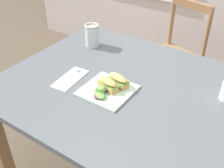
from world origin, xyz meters
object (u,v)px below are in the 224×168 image
at_px(chair_wooden_far, 175,56).
at_px(fork_on_napkin, 72,76).
at_px(dining_table, 130,104).
at_px(sandwich_half_back, 118,80).
at_px(mason_jar_iced_tea, 92,36).
at_px(plate_lunch, 107,90).
at_px(sandwich_half_front, 108,84).

xyz_separation_m(chair_wooden_far, fork_on_napkin, (-0.17, -1.04, 0.30)).
xyz_separation_m(dining_table, sandwich_half_back, (-0.06, -0.03, 0.15)).
bearing_deg(mason_jar_iced_tea, plate_lunch, -44.18).
relative_size(plate_lunch, mason_jar_iced_tea, 1.70).
bearing_deg(chair_wooden_far, dining_table, -82.02).
height_order(dining_table, sandwich_half_back, sandwich_half_back).
bearing_deg(sandwich_half_front, sandwich_half_back, 65.49).
bearing_deg(mason_jar_iced_tea, chair_wooden_far, 65.49).
bearing_deg(mason_jar_iced_tea, dining_table, -30.38).
distance_m(chair_wooden_far, mason_jar_iced_tea, 0.83).
xyz_separation_m(dining_table, sandwich_half_front, (-0.08, -0.08, 0.15)).
bearing_deg(sandwich_half_front, plate_lunch, -65.74).
relative_size(chair_wooden_far, sandwich_half_front, 6.99).
xyz_separation_m(dining_table, fork_on_napkin, (-0.31, -0.10, 0.11)).
distance_m(dining_table, sandwich_half_back, 0.16).
distance_m(plate_lunch, sandwich_half_back, 0.08).
height_order(sandwich_half_front, sandwich_half_back, same).
bearing_deg(chair_wooden_far, sandwich_half_back, -85.63).
distance_m(plate_lunch, sandwich_half_front, 0.03).
bearing_deg(dining_table, sandwich_half_front, -134.70).
height_order(chair_wooden_far, fork_on_napkin, chair_wooden_far).
bearing_deg(fork_on_napkin, sandwich_half_front, 3.19).
xyz_separation_m(chair_wooden_far, sandwich_half_back, (0.07, -0.97, 0.33)).
relative_size(sandwich_half_front, fork_on_napkin, 0.67).
bearing_deg(chair_wooden_far, mason_jar_iced_tea, -114.51).
relative_size(chair_wooden_far, fork_on_napkin, 4.68).
distance_m(sandwich_half_back, fork_on_napkin, 0.26).
xyz_separation_m(chair_wooden_far, sandwich_half_front, (0.05, -1.02, 0.33)).
bearing_deg(dining_table, sandwich_half_back, -154.08).
bearing_deg(chair_wooden_far, plate_lunch, -87.10).
bearing_deg(sandwich_half_back, plate_lunch, -108.20).
height_order(chair_wooden_far, sandwich_half_front, chair_wooden_far).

